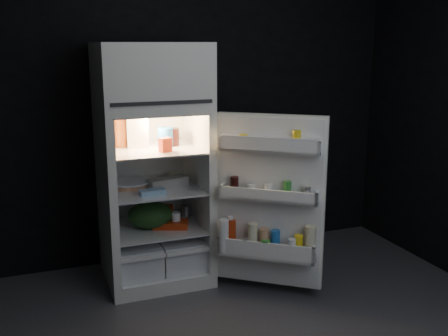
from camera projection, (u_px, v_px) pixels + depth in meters
name	position (u px, v px, depth m)	size (l,w,h in m)	color
wall_back	(162.00, 97.00, 4.20)	(4.00, 0.00, 2.70)	black
refrigerator	(152.00, 156.00, 3.88)	(0.76, 0.71, 1.78)	white
fridge_door	(269.00, 205.00, 3.63)	(0.69, 0.59, 1.22)	white
milk_jug	(138.00, 131.00, 3.84)	(0.15, 0.15, 0.24)	white
mayo_jar	(166.00, 137.00, 3.88)	(0.12, 0.12, 0.14)	#205FB1
jam_jar	(173.00, 137.00, 3.91)	(0.10, 0.10, 0.13)	black
amber_bottle	(121.00, 132.00, 3.86)	(0.09, 0.09, 0.22)	#B4511C
small_carton	(165.00, 145.00, 3.68)	(0.08, 0.06, 0.10)	red
egg_carton	(168.00, 182.00, 3.90)	(0.30, 0.12, 0.07)	gray
pie	(130.00, 185.00, 3.90)	(0.26, 0.26, 0.04)	tan
flat_package	(153.00, 192.00, 3.71)	(0.18, 0.09, 0.04)	#85AECE
wrapped_pkg	(174.00, 176.00, 4.13)	(0.11, 0.09, 0.05)	beige
produce_bag	(150.00, 215.00, 3.91)	(0.34, 0.29, 0.20)	#193815
yogurt_tray	(171.00, 224.00, 3.92)	(0.26, 0.14, 0.05)	#A72D0E
small_can_red	(169.00, 211.00, 4.18)	(0.07, 0.07, 0.09)	#A72D0E
small_can_silver	(186.00, 211.00, 4.18)	(0.06, 0.06, 0.09)	silver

